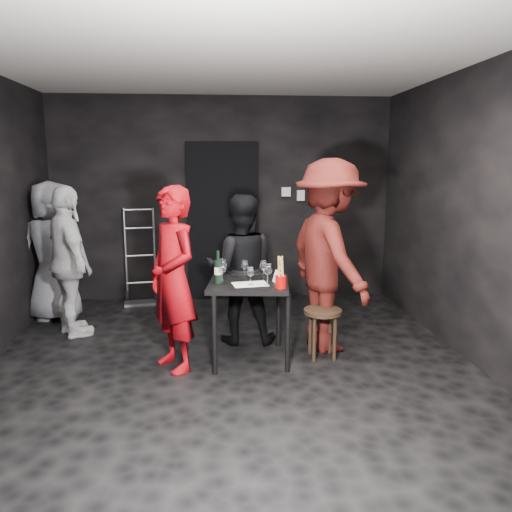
{
  "coord_description": "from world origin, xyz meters",
  "views": [
    {
      "loc": [
        -0.1,
        -4.23,
        1.81
      ],
      "look_at": [
        0.27,
        0.25,
        0.98
      ],
      "focal_mm": 35.0,
      "sensor_mm": 36.0,
      "label": 1
    }
  ],
  "objects": [
    {
      "name": "wine_glass_a",
      "position": [
        -0.05,
        0.16,
        0.85
      ],
      "size": [
        0.08,
        0.08,
        0.21
      ],
      "primitive_type": null,
      "rotation": [
        0.0,
        0.0,
        -0.07
      ],
      "color": "white",
      "rests_on": "tasting_table"
    },
    {
      "name": "wine_bottle",
      "position": [
        -0.08,
        0.18,
        0.86
      ],
      "size": [
        0.07,
        0.07,
        0.3
      ],
      "rotation": [
        0.0,
        0.0,
        0.34
      ],
      "color": "black",
      "rests_on": "tasting_table"
    },
    {
      "name": "bystander_cream",
      "position": [
        -1.64,
        1.04,
        0.86
      ],
      "size": [
        0.94,
        1.11,
        1.72
      ],
      "primitive_type": "imported",
      "rotation": [
        0.0,
        0.0,
        2.13
      ],
      "color": "silver",
      "rests_on": "floor"
    },
    {
      "name": "wine_glass_c",
      "position": [
        0.17,
        0.36,
        0.84
      ],
      "size": [
        0.07,
        0.07,
        0.19
      ],
      "primitive_type": null,
      "rotation": [
        0.0,
        0.0,
        0.02
      ],
      "color": "white",
      "rests_on": "tasting_table"
    },
    {
      "name": "doorway",
      "position": [
        0.0,
        2.44,
        1.05
      ],
      "size": [
        0.95,
        0.1,
        2.1
      ],
      "primitive_type": "cube",
      "color": "black",
      "rests_on": "ground"
    },
    {
      "name": "reserved_card",
      "position": [
        0.45,
        0.14,
        0.81
      ],
      "size": [
        0.12,
        0.16,
        0.11
      ],
      "primitive_type": null,
      "rotation": [
        0.0,
        0.0,
        0.26
      ],
      "color": "white",
      "rests_on": "tasting_table"
    },
    {
      "name": "wallbox_lower",
      "position": [
        1.05,
        2.45,
        1.4
      ],
      "size": [
        0.1,
        0.06,
        0.14
      ],
      "primitive_type": "cube",
      "color": "#B7B7B2",
      "rests_on": "wall_back"
    },
    {
      "name": "wall_front",
      "position": [
        0.0,
        -2.5,
        1.35
      ],
      "size": [
        4.5,
        0.04,
        2.7
      ],
      "primitive_type": "cube",
      "color": "black",
      "rests_on": "ground"
    },
    {
      "name": "floor",
      "position": [
        0.0,
        0.0,
        0.0
      ],
      "size": [
        4.5,
        5.0,
        0.02
      ],
      "primitive_type": "cube",
      "color": "black",
      "rests_on": "ground"
    },
    {
      "name": "wall_back",
      "position": [
        0.0,
        2.5,
        1.35
      ],
      "size": [
        4.5,
        0.04,
        2.7
      ],
      "primitive_type": "cube",
      "color": "black",
      "rests_on": "ground"
    },
    {
      "name": "woman_black",
      "position": [
        0.14,
        0.72,
        0.77
      ],
      "size": [
        0.77,
        0.46,
        1.54
      ],
      "primitive_type": "imported",
      "rotation": [
        0.0,
        0.0,
        3.08
      ],
      "color": "black",
      "rests_on": "floor"
    },
    {
      "name": "hand_truck",
      "position": [
        -1.1,
        2.3,
        0.23
      ],
      "size": [
        0.42,
        0.35,
        1.25
      ],
      "rotation": [
        0.0,
        0.0,
        0.17
      ],
      "color": "#B2B2B7",
      "rests_on": "floor"
    },
    {
      "name": "wine_glass_d",
      "position": [
        0.2,
        0.09,
        0.84
      ],
      "size": [
        0.09,
        0.09,
        0.18
      ],
      "primitive_type": null,
      "rotation": [
        0.0,
        0.0,
        0.43
      ],
      "color": "white",
      "rests_on": "tasting_table"
    },
    {
      "name": "tasting_table",
      "position": [
        0.2,
        0.21,
        0.65
      ],
      "size": [
        0.72,
        0.72,
        0.75
      ],
      "rotation": [
        0.0,
        0.0,
        -0.11
      ],
      "color": "black",
      "rests_on": "floor"
    },
    {
      "name": "wine_glass_f",
      "position": [
        0.34,
        0.3,
        0.85
      ],
      "size": [
        0.08,
        0.08,
        0.2
      ],
      "primitive_type": null,
      "rotation": [
        0.0,
        0.0,
        -0.1
      ],
      "color": "white",
      "rests_on": "tasting_table"
    },
    {
      "name": "man_maroon",
      "position": [
        0.99,
        0.45,
        1.17
      ],
      "size": [
        1.13,
        1.65,
        2.33
      ],
      "primitive_type": "imported",
      "rotation": [
        0.0,
        0.0,
        1.88
      ],
      "color": "#4A120E",
      "rests_on": "floor"
    },
    {
      "name": "stool",
      "position": [
        0.89,
        0.21,
        0.38
      ],
      "size": [
        0.36,
        0.36,
        0.47
      ],
      "rotation": [
        0.0,
        0.0,
        -0.29
      ],
      "color": "black",
      "rests_on": "floor"
    },
    {
      "name": "wall_right",
      "position": [
        2.25,
        0.0,
        1.35
      ],
      "size": [
        0.04,
        5.0,
        2.7
      ],
      "primitive_type": "cube",
      "color": "black",
      "rests_on": "ground"
    },
    {
      "name": "server_red",
      "position": [
        -0.48,
        0.07,
        0.89
      ],
      "size": [
        0.72,
        0.78,
        1.79
      ],
      "primitive_type": "imported",
      "rotation": [
        0.0,
        0.0,
        -0.98
      ],
      "color": "#9D050C",
      "rests_on": "floor"
    },
    {
      "name": "wine_glass_b",
      "position": [
        -0.04,
        0.26,
        0.86
      ],
      "size": [
        0.09,
        0.09,
        0.22
      ],
      "primitive_type": null,
      "rotation": [
        0.0,
        0.0,
        -0.07
      ],
      "color": "white",
      "rests_on": "tasting_table"
    },
    {
      "name": "wallbox_upper",
      "position": [
        0.85,
        2.45,
        1.45
      ],
      "size": [
        0.12,
        0.06,
        0.12
      ],
      "primitive_type": "cube",
      "color": "#B7B7B2",
      "rests_on": "wall_back"
    },
    {
      "name": "ceiling",
      "position": [
        0.0,
        0.0,
        2.7
      ],
      "size": [
        4.5,
        5.0,
        0.02
      ],
      "primitive_type": "cube",
      "color": "silver",
      "rests_on": "ground"
    },
    {
      "name": "wine_glass_e",
      "position": [
        0.35,
        0.06,
        0.86
      ],
      "size": [
        0.09,
        0.09,
        0.22
      ],
      "primitive_type": null,
      "rotation": [
        0.0,
        0.0,
        -0.11
      ],
      "color": "white",
      "rests_on": "tasting_table"
    },
    {
      "name": "tasting_mat",
      "position": [
        0.2,
        0.11,
        0.75
      ],
      "size": [
        0.34,
        0.25,
        0.0
      ],
      "primitive_type": "cube",
      "rotation": [
        0.0,
        0.0,
        0.16
      ],
      "color": "white",
      "rests_on": "tasting_table"
    },
    {
      "name": "bystander_grey",
      "position": [
        -1.98,
        1.63,
        0.89
      ],
      "size": [
        0.88,
        0.5,
        1.77
      ],
      "primitive_type": "imported",
      "rotation": [
        0.0,
        0.0,
        3.11
      ],
      "color": "gray",
      "rests_on": "floor"
    },
    {
      "name": "breadstick_cup",
      "position": [
        0.46,
        -0.04,
        0.89
      ],
      "size": [
        0.1,
        0.1,
        0.3
      ],
      "rotation": [
        0.0,
        0.0,
        -0.31
      ],
      "color": "#AB0605",
      "rests_on": "tasting_table"
    }
  ]
}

